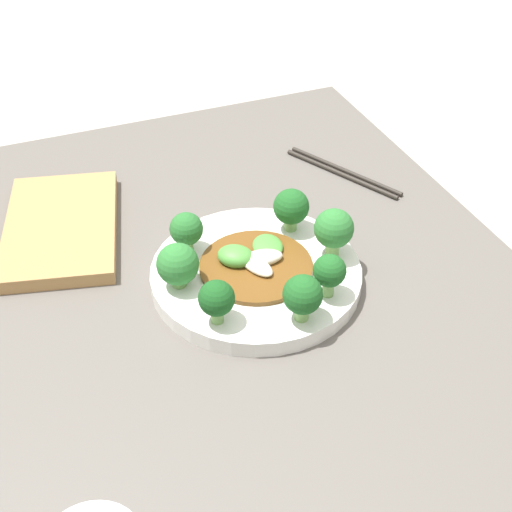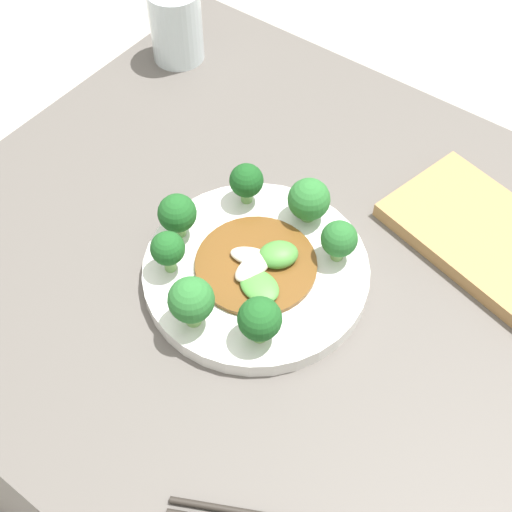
{
  "view_description": "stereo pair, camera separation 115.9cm",
  "coord_description": "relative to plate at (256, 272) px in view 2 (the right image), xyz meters",
  "views": [
    {
      "loc": [
        -0.67,
        0.22,
        1.33
      ],
      "look_at": [
        -0.02,
        -0.04,
        0.77
      ],
      "focal_mm": 50.0,
      "sensor_mm": 36.0,
      "label": 1
    },
    {
      "loc": [
        0.28,
        -0.44,
        1.43
      ],
      "look_at": [
        -0.02,
        -0.04,
        0.77
      ],
      "focal_mm": 50.0,
      "sensor_mm": 36.0,
      "label": 2
    }
  ],
  "objects": [
    {
      "name": "cutting_board",
      "position": [
        0.2,
        0.21,
        -0.0
      ],
      "size": [
        0.27,
        0.2,
        0.02
      ],
      "color": "#AD7F4C",
      "rests_on": "table"
    },
    {
      "name": "ground_plane",
      "position": [
        0.02,
        0.04,
        -0.74
      ],
      "size": [
        8.0,
        8.0,
        0.0
      ],
      "primitive_type": "plane",
      "color": "#B7B2A8"
    },
    {
      "name": "stirfry_center",
      "position": [
        0.01,
        0.0,
        0.02
      ],
      "size": [
        0.14,
        0.14,
        0.03
      ],
      "color": "brown",
      "rests_on": "plate"
    },
    {
      "name": "table",
      "position": [
        0.02,
        0.04,
        -0.38
      ],
      "size": [
        0.91,
        0.77,
        0.73
      ],
      "color": "#5B5651",
      "rests_on": "ground_plane"
    },
    {
      "name": "broccoli_south",
      "position": [
        -0.01,
        -0.1,
        0.05
      ],
      "size": [
        0.05,
        0.05,
        0.07
      ],
      "color": "#7AAD5B",
      "rests_on": "plate"
    },
    {
      "name": "broccoli_northwest",
      "position": [
        -0.07,
        0.08,
        0.05
      ],
      "size": [
        0.04,
        0.04,
        0.06
      ],
      "color": "#70A356",
      "rests_on": "plate"
    },
    {
      "name": "drinking_glass",
      "position": [
        -0.35,
        0.27,
        0.05
      ],
      "size": [
        0.08,
        0.08,
        0.11
      ],
      "color": "silver",
      "rests_on": "table"
    },
    {
      "name": "broccoli_north",
      "position": [
        0.01,
        0.1,
        0.04
      ],
      "size": [
        0.05,
        0.05,
        0.06
      ],
      "color": "#70A356",
      "rests_on": "plate"
    },
    {
      "name": "broccoli_southeast",
      "position": [
        0.06,
        -0.07,
        0.05
      ],
      "size": [
        0.05,
        0.05,
        0.06
      ],
      "color": "#7AAD5B",
      "rests_on": "plate"
    },
    {
      "name": "broccoli_southwest",
      "position": [
        -0.08,
        -0.06,
        0.05
      ],
      "size": [
        0.04,
        0.04,
        0.06
      ],
      "color": "#70A356",
      "rests_on": "plate"
    },
    {
      "name": "broccoli_west",
      "position": [
        -0.11,
        -0.02,
        0.05
      ],
      "size": [
        0.05,
        0.05,
        0.06
      ],
      "color": "#7AAD5B",
      "rests_on": "plate"
    },
    {
      "name": "broccoli_northeast",
      "position": [
        0.07,
        0.07,
        0.04
      ],
      "size": [
        0.04,
        0.04,
        0.06
      ],
      "color": "#7AAD5B",
      "rests_on": "plate"
    },
    {
      "name": "plate",
      "position": [
        0.0,
        0.0,
        0.0
      ],
      "size": [
        0.27,
        0.27,
        0.02
      ],
      "color": "white",
      "rests_on": "table"
    }
  ]
}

